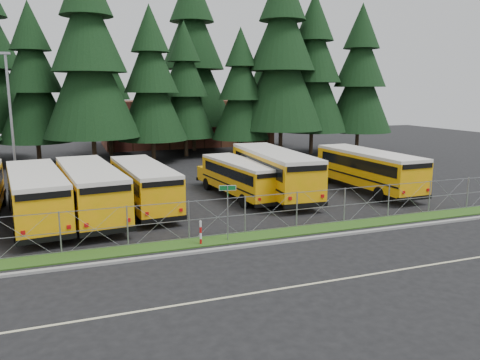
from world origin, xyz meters
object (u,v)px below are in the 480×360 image
bus_2 (89,192)px  bus_3 (142,186)px  street_sign (228,201)px  striped_bollard (201,233)px  light_standard (11,115)px  bus_5 (239,179)px  bus_6 (272,173)px  bus_east (365,171)px  bus_1 (36,197)px

bus_2 → bus_3: 3.39m
bus_2 → street_sign: bearing=-54.6°
striped_bollard → light_standard: 21.41m
bus_3 → light_standard: (-8.14, 10.34, 4.07)m
bus_5 → bus_6: size_ratio=0.81×
bus_2 → bus_6: (12.38, 1.63, 0.08)m
bus_east → light_standard: light_standard is taller
bus_1 → bus_5: (12.84, 2.19, -0.20)m
bus_2 → bus_east: size_ratio=1.02×
bus_5 → street_sign: size_ratio=3.56×
bus_5 → bus_6: 2.42m
bus_east → bus_5: bearing=170.5°
bus_3 → bus_5: size_ratio=1.09×
bus_east → street_sign: (-13.29, -7.61, 0.53)m
bus_5 → striped_bollard: bus_5 is taller
bus_3 → bus_east: size_ratio=0.95×
bus_6 → bus_2: bearing=-169.8°
bus_6 → striped_bollard: 11.67m
striped_bollard → light_standard: bearing=117.5°
bus_3 → bus_east: 16.24m
bus_2 → bus_5: size_ratio=1.17×
bus_2 → bus_3: bus_2 is taller
bus_3 → light_standard: size_ratio=1.07×
bus_3 → striped_bollard: 8.32m
bus_1 → street_sign: size_ratio=4.09×
bus_3 → bus_5: (6.76, 0.89, -0.12)m
bus_east → bus_3: bearing=176.8°
bus_3 → street_sign: size_ratio=3.87×
bus_2 → street_sign: bus_2 is taller
street_sign → striped_bollard: 2.04m
bus_5 → bus_east: 9.56m
bus_east → light_standard: 26.92m
bus_6 → bus_east: bus_6 is taller
street_sign → bus_2: bearing=131.6°
bus_5 → bus_1: bearing=-176.4°
light_standard → striped_bollard: bearing=-62.5°
striped_bollard → light_standard: size_ratio=0.12×
bus_3 → striped_bollard: bus_3 is taller
bus_2 → light_standard: bearing=107.2°
bus_2 → striped_bollard: size_ratio=9.76×
street_sign → bus_1: bearing=143.5°
bus_6 → striped_bollard: bus_6 is taller
bus_6 → striped_bollard: bearing=-128.4°
bus_east → light_standard: (-24.37, 10.71, 3.99)m
bus_6 → bus_east: size_ratio=1.07×
bus_east → striped_bollard: bearing=-154.1°
bus_east → light_standard: bearing=154.4°
bus_2 → light_standard: size_ratio=1.16×
bus_6 → bus_east: 7.16m
striped_bollard → bus_1: bearing=137.9°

